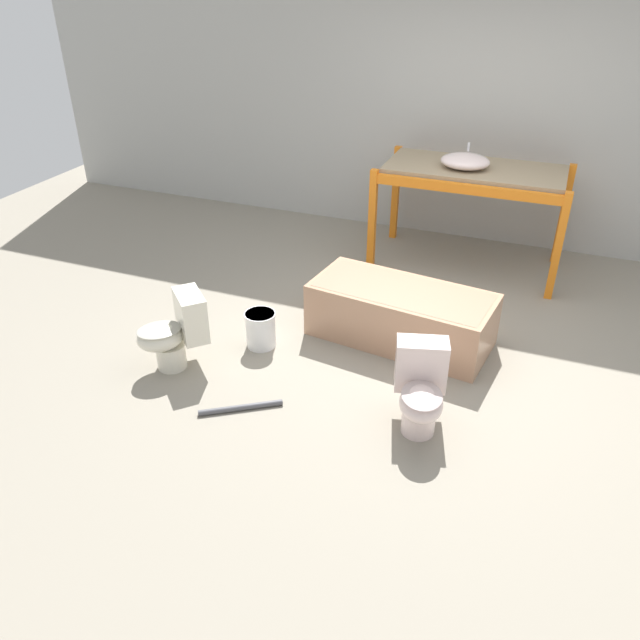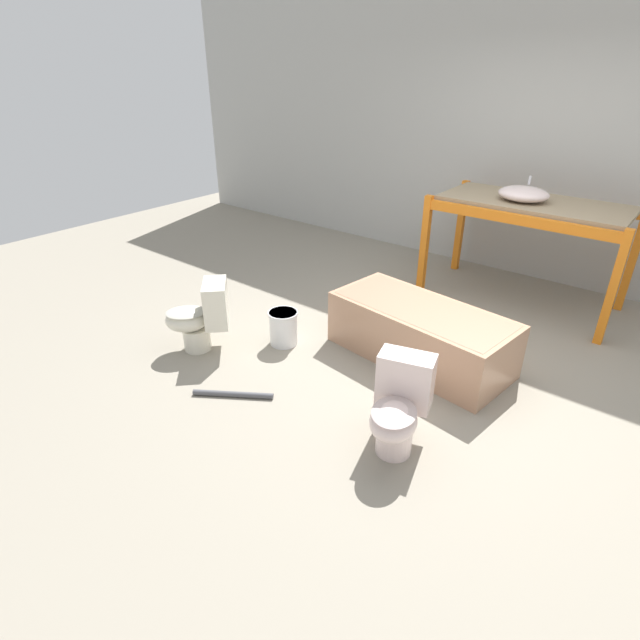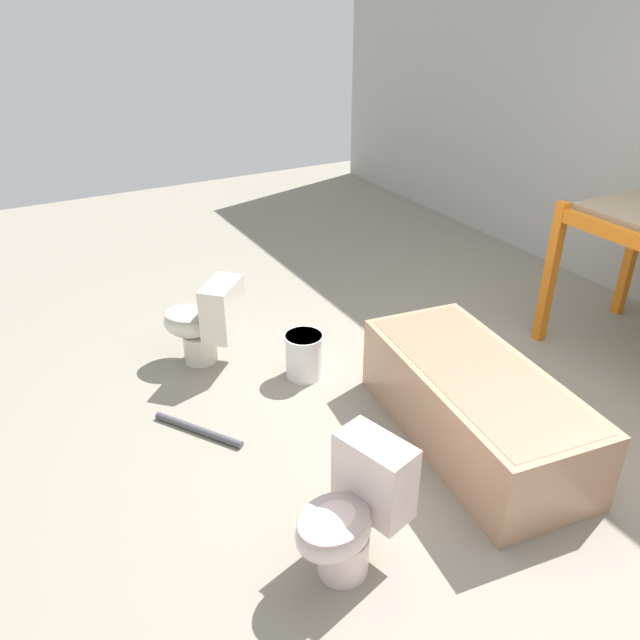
{
  "view_description": "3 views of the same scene",
  "coord_description": "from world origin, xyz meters",
  "views": [
    {
      "loc": [
        0.83,
        -4.52,
        2.85
      ],
      "look_at": [
        -0.61,
        -0.86,
        0.51
      ],
      "focal_mm": 35.0,
      "sensor_mm": 36.0,
      "label": 1
    },
    {
      "loc": [
        1.41,
        -3.42,
        2.23
      ],
      "look_at": [
        -0.68,
        -0.8,
        0.47
      ],
      "focal_mm": 28.0,
      "sensor_mm": 36.0,
      "label": 2
    },
    {
      "loc": [
        1.88,
        -2.24,
        2.3
      ],
      "look_at": [
        -0.8,
        -0.75,
        0.65
      ],
      "focal_mm": 35.0,
      "sensor_mm": 36.0,
      "label": 3
    }
  ],
  "objects": [
    {
      "name": "ground_plane",
      "position": [
        0.0,
        0.0,
        0.0
      ],
      "size": [
        12.0,
        12.0,
        0.0
      ],
      "primitive_type": "plane",
      "color": "gray"
    },
    {
      "name": "toilet_near",
      "position": [
        -1.71,
        -1.13,
        0.31
      ],
      "size": [
        0.59,
        0.6,
        0.61
      ],
      "rotation": [
        0.0,
        0.0,
        -0.77
      ],
      "color": "silver",
      "rests_on": "ground_plane"
    },
    {
      "name": "bucket_white",
      "position": [
        -1.22,
        -0.63,
        0.16
      ],
      "size": [
        0.26,
        0.26,
        0.31
      ],
      "color": "white",
      "rests_on": "ground_plane"
    },
    {
      "name": "bathtub_main",
      "position": [
        -0.18,
        -0.11,
        0.27
      ],
      "size": [
        1.56,
        0.85,
        0.47
      ],
      "rotation": [
        0.0,
        0.0,
        -0.13
      ],
      "color": "tan",
      "rests_on": "ground_plane"
    },
    {
      "name": "loose_pipe",
      "position": [
        -0.99,
        -1.46,
        0.02
      ],
      "size": [
        0.53,
        0.37,
        0.04
      ],
      "color": "#4C4C51",
      "rests_on": "ground_plane"
    },
    {
      "name": "toilet_far",
      "position": [
        0.23,
        -1.16,
        0.31
      ],
      "size": [
        0.45,
        0.59,
        0.61
      ],
      "rotation": [
        0.0,
        0.0,
        0.28
      ],
      "color": "silver",
      "rests_on": "ground_plane"
    }
  ]
}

